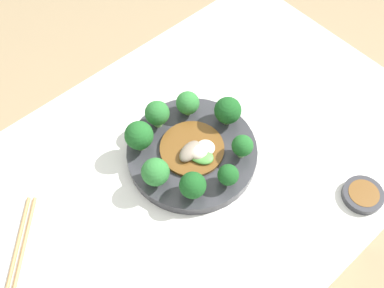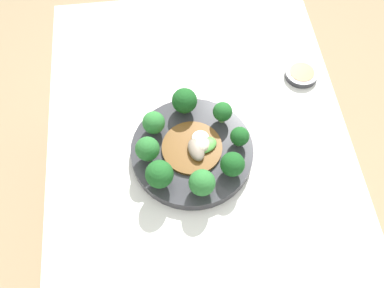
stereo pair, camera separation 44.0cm
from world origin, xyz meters
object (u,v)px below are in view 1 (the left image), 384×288
object	(u,v)px
broccoli_southwest	(193,185)
chopsticks	(19,251)
sauce_dish	(363,195)
broccoli_south	(228,175)
broccoli_northeast	(188,103)
broccoli_northwest	(139,136)
broccoli_east	(228,111)
broccoli_southeast	(242,146)
plate	(192,153)
broccoli_west	(155,172)
broccoli_north	(157,113)
stirfry_center	(194,150)

from	to	relation	value
broccoli_southwest	chopsticks	world-z (taller)	broccoli_southwest
broccoli_southwest	sauce_dish	size ratio (longest dim) A/B	0.76
broccoli_south	broccoli_northeast	world-z (taller)	broccoli_northeast
broccoli_northwest	sauce_dish	distance (m)	0.44
broccoli_east	broccoli_southeast	distance (m)	0.09
plate	broccoli_east	world-z (taller)	broccoli_east
plate	broccoli_west	bearing A→B (deg)	-175.14
plate	sauce_dish	size ratio (longest dim) A/B	3.35
broccoli_southwest	chopsticks	bearing A→B (deg)	156.99
plate	broccoli_north	xyz separation A→B (m)	(-0.01, 0.09, 0.05)
broccoli_northeast	chopsticks	bearing A→B (deg)	-177.10
broccoli_northwest	plate	bearing A→B (deg)	-45.35
broccoli_east	broccoli_southwest	bearing A→B (deg)	-154.39
broccoli_northeast	broccoli_east	size ratio (longest dim) A/B	0.87
broccoli_northwest	broccoli_northeast	xyz separation A→B (m)	(0.13, 0.00, -0.01)
stirfry_center	broccoli_southeast	bearing A→B (deg)	-45.06
sauce_dish	broccoli_south	bearing A→B (deg)	134.57
broccoli_northeast	broccoli_south	bearing A→B (deg)	-107.17
broccoli_north	stirfry_center	size ratio (longest dim) A/B	0.50
broccoli_north	sauce_dish	bearing A→B (deg)	-62.72
broccoli_west	broccoli_northwest	size ratio (longest dim) A/B	0.90
broccoli_west	broccoli_southwest	size ratio (longest dim) A/B	1.04
chopsticks	sauce_dish	distance (m)	0.64
broccoli_south	broccoli_east	xyz separation A→B (m)	(0.10, 0.10, 0.01)
broccoli_west	broccoli_northeast	xyz separation A→B (m)	(0.15, 0.08, -0.00)
broccoli_west	broccoli_east	xyz separation A→B (m)	(0.20, 0.01, 0.00)
plate	chopsticks	size ratio (longest dim) A/B	1.56
plate	broccoli_south	world-z (taller)	broccoli_south
stirfry_center	plate	bearing A→B (deg)	82.30
broccoli_west	broccoli_southwest	world-z (taller)	broccoli_west
broccoli_northeast	stirfry_center	size ratio (longest dim) A/B	0.43
stirfry_center	broccoli_east	bearing A→B (deg)	7.15
broccoli_southeast	stirfry_center	size ratio (longest dim) A/B	0.43
broccoli_northeast	broccoli_southeast	xyz separation A→B (m)	(0.01, -0.15, 0.00)
broccoli_northwest	broccoli_southwest	distance (m)	0.15
broccoli_southwest	broccoli_northeast	distance (m)	0.19
broccoli_west	broccoli_northeast	bearing A→B (deg)	28.73
plate	stirfry_center	xyz separation A→B (m)	(-0.00, -0.01, 0.02)
plate	broccoli_west	distance (m)	0.11
broccoli_west	chopsticks	distance (m)	0.28
broccoli_southwest	sauce_dish	xyz separation A→B (m)	(0.25, -0.21, -0.05)
plate	sauce_dish	bearing A→B (deg)	-57.27
broccoli_west	chopsticks	size ratio (longest dim) A/B	0.37
broccoli_northeast	broccoli_southeast	size ratio (longest dim) A/B	1.02
broccoli_southwest	broccoli_northwest	bearing A→B (deg)	93.15
broccoli_southwest	broccoli_southeast	xyz separation A→B (m)	(0.13, 0.00, -0.00)
broccoli_west	sauce_dish	distance (m)	0.40
broccoli_northeast	chopsticks	xyz separation A→B (m)	(-0.42, -0.02, -0.05)
plate	broccoli_west	size ratio (longest dim) A/B	4.25
broccoli_southwest	sauce_dish	bearing A→B (deg)	-40.54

